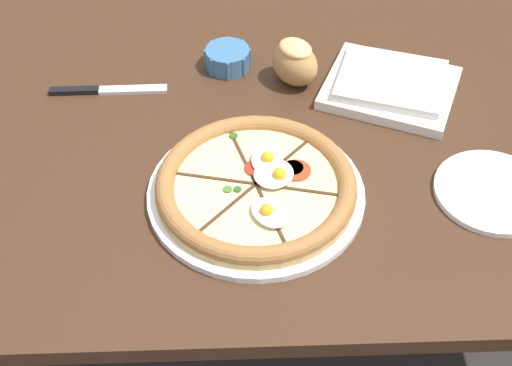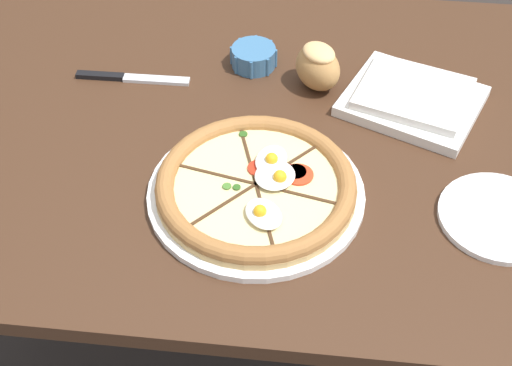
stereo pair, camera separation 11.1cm
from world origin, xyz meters
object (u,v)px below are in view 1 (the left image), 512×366
Objects in this scene: dining_table at (301,159)px; bread_piece_near at (295,62)px; pizza at (256,187)px; knife_main at (107,90)px; napkin_folded at (390,85)px; ramekin_bowl at (228,58)px; side_saucer at (492,192)px.

bread_piece_near is at bearing 94.06° from dining_table.
bread_piece_near reaches higher than pizza.
knife_main reaches higher than dining_table.
knife_main is (-0.52, 0.02, -0.01)m from napkin_folded.
knife_main is (-0.36, 0.10, 0.09)m from dining_table.
side_saucer is (0.42, -0.35, -0.02)m from ramekin_bowl.
knife_main and side_saucer have the same top height.
ramekin_bowl is at bearing 163.21° from napkin_folded.
pizza is at bearing 178.73° from side_saucer.
ramekin_bowl reaches higher than dining_table.
knife_main is at bearing 164.20° from dining_table.
ramekin_bowl reaches higher than knife_main.
side_saucer is at bearing -65.34° from napkin_folded.
pizza is at bearing -82.89° from ramekin_bowl.
napkin_folded is 0.18m from bread_piece_near.
ramekin_bowl reaches higher than side_saucer.
ramekin_bowl is at bearing 157.81° from bread_piece_near.
pizza is 1.86× the size of side_saucer.
napkin_folded is at bearing 44.96° from pizza.
bread_piece_near is 0.35m from knife_main.
side_saucer is (0.64, -0.28, 0.00)m from knife_main.
side_saucer is at bearing -40.12° from ramekin_bowl.
ramekin_bowl is 0.24m from knife_main.
side_saucer is (0.12, -0.26, -0.01)m from napkin_folded.
pizza is at bearing -46.44° from knife_main.
pizza reaches higher than ramekin_bowl.
napkin_folded is 0.52m from knife_main.
ramekin_bowl is at bearing 97.11° from pizza.
dining_table is at bearing -16.50° from knife_main.
side_saucer is (0.29, -0.18, 0.09)m from dining_table.
side_saucer is at bearing -45.71° from bread_piece_near.
dining_table is 5.50× the size of napkin_folded.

